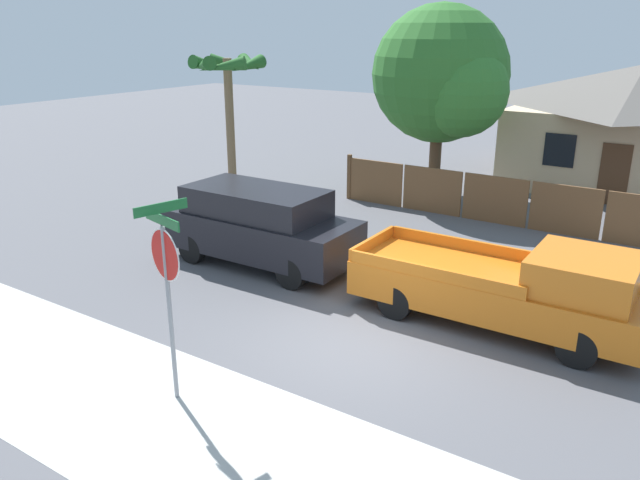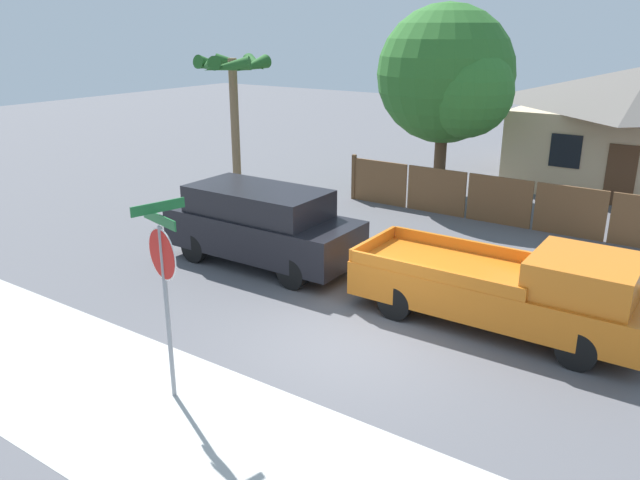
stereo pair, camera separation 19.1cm
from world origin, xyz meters
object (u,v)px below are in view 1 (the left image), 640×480
house (637,123)px  red_suv (259,224)px  orange_pickup (512,288)px  stop_sign (166,270)px  oak_tree (445,78)px  palm_tree (228,77)px

house → red_suv: house is taller
red_suv → orange_pickup: (6.12, 0.00, -0.20)m
stop_sign → red_suv: bearing=129.7°
oak_tree → orange_pickup: 10.23m
red_suv → orange_pickup: 6.13m
red_suv → oak_tree: bearing=82.3°
red_suv → stop_sign: stop_sign is taller
house → red_suv: bearing=-113.5°
oak_tree → stop_sign: 13.81m
red_suv → stop_sign: 5.97m
house → palm_tree: 14.75m
oak_tree → orange_pickup: oak_tree is taller
oak_tree → house: bearing=49.0°
red_suv → orange_pickup: bearing=-0.4°
palm_tree → orange_pickup: bearing=-22.3°
stop_sign → palm_tree: bearing=140.9°
palm_tree → stop_sign: bearing=-53.3°
house → stop_sign: 19.84m
oak_tree → orange_pickup: (5.06, -8.33, -3.14)m
oak_tree → palm_tree: size_ratio=1.34×
oak_tree → red_suv: (-1.07, -8.33, -2.94)m
house → stop_sign: (-3.65, -19.50, -0.06)m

